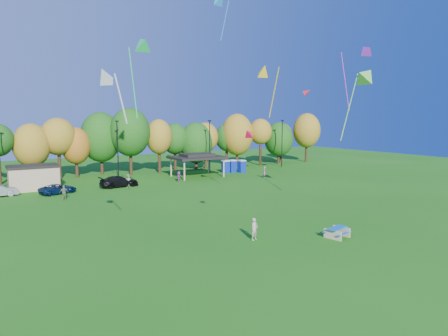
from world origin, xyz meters
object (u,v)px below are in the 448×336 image
porta_potties (233,166)px  picnic_table (337,232)px  kite_flyer (254,229)px  car_c (58,189)px  car_d (119,181)px

porta_potties → picnic_table: 38.94m
kite_flyer → car_c: size_ratio=0.39×
picnic_table → car_c: 35.17m
porta_potties → kite_flyer: bearing=-120.1°
porta_potties → kite_flyer: size_ratio=2.13×
picnic_table → kite_flyer: 6.69m
picnic_table → kite_flyer: kite_flyer is taller
picnic_table → kite_flyer: bearing=141.2°
car_c → car_d: bearing=-102.5°
picnic_table → car_d: size_ratio=0.41×
kite_flyer → car_d: (-1.91, 29.38, -0.11)m
kite_flyer → car_d: kite_flyer is taller
porta_potties → car_c: size_ratio=0.83×
picnic_table → car_c: car_c is taller
porta_potties → car_c: porta_potties is taller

